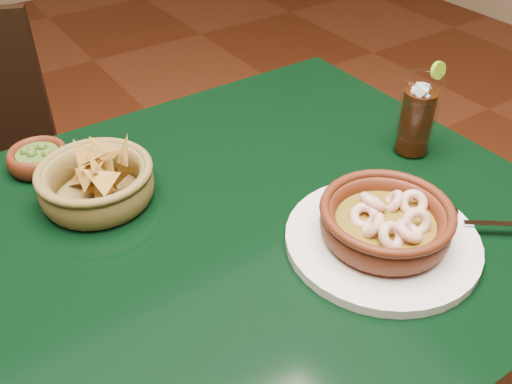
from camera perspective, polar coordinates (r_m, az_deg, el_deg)
dining_table at (r=0.90m, az=-8.29°, el=-10.54°), size 1.20×0.80×0.75m
shrimp_plate at (r=0.83m, az=12.77°, el=-3.41°), size 0.35×0.28×0.08m
chip_basket at (r=0.92m, az=-15.64°, el=0.95°), size 0.21×0.21×0.13m
guacamole_ramekin at (r=1.04m, az=-20.94°, el=3.19°), size 0.12×0.12×0.04m
cola_drink at (r=1.03m, az=15.79°, el=7.29°), size 0.14×0.14×0.16m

